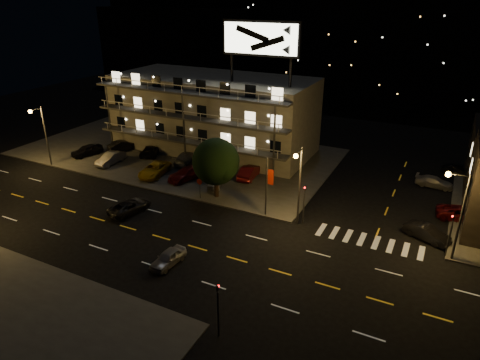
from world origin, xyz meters
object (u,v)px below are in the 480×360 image
at_px(road_car_east, 168,258).
at_px(tree, 216,163).
at_px(lot_car_4, 215,181).
at_px(lot_car_7, 187,157).
at_px(side_car_0, 427,233).
at_px(road_car_west, 130,207).
at_px(lot_car_2, 155,170).

bearing_deg(road_car_east, tree, 106.13).
xyz_separation_m(lot_car_4, road_car_east, (4.26, -15.40, -0.14)).
xyz_separation_m(lot_car_7, road_car_east, (11.34, -20.25, -0.29)).
bearing_deg(side_car_0, lot_car_7, 102.26).
height_order(tree, side_car_0, tree).
distance_m(side_car_0, road_car_west, 29.33).
xyz_separation_m(lot_car_2, road_car_east, (12.67, -14.85, -0.26)).
xyz_separation_m(tree, side_car_0, (21.85, 1.04, -3.46)).
bearing_deg(road_car_west, road_car_east, 158.04).
height_order(lot_car_2, road_car_east, lot_car_2).
bearing_deg(tree, lot_car_2, 169.63).
xyz_separation_m(side_car_0, road_car_west, (-28.15, -8.22, -0.05)).
distance_m(lot_car_7, road_car_west, 14.57).
height_order(lot_car_4, side_car_0, side_car_0).
relative_size(lot_car_4, lot_car_7, 0.69).
relative_size(lot_car_2, road_car_west, 1.12).
bearing_deg(lot_car_4, lot_car_2, 165.21).
height_order(lot_car_4, road_car_west, lot_car_4).
bearing_deg(side_car_0, road_car_east, 150.19).
relative_size(lot_car_2, lot_car_4, 1.46).
distance_m(tree, side_car_0, 22.15).
bearing_deg(road_car_east, road_car_west, 151.23).
bearing_deg(road_car_east, side_car_0, 40.50).
height_order(side_car_0, road_car_west, side_car_0).
height_order(tree, lot_car_4, tree).
xyz_separation_m(tree, lot_car_4, (-1.47, 2.36, -3.39)).
xyz_separation_m(lot_car_4, side_car_0, (23.32, -1.31, -0.06)).
bearing_deg(road_car_west, lot_car_4, -105.99).
distance_m(side_car_0, road_car_east, 23.70).
distance_m(lot_car_7, road_car_east, 23.21).
xyz_separation_m(side_car_0, road_car_east, (-19.06, -14.08, -0.08)).
bearing_deg(lot_car_2, lot_car_7, 67.26).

